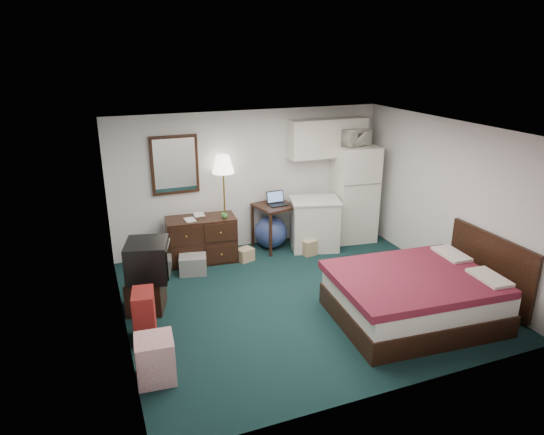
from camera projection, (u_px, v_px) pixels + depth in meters
name	position (u px, v px, depth m)	size (l,w,h in m)	color
floor	(300.00, 297.00, 7.22)	(5.00, 4.50, 0.01)	black
ceiling	(304.00, 129.00, 6.39)	(5.00, 4.50, 0.01)	silver
walls	(302.00, 219.00, 6.80)	(5.01, 4.51, 2.50)	silver
mirror	(175.00, 165.00, 8.16)	(0.80, 0.06, 1.00)	white
upper_cabinets	(327.00, 138.00, 8.89)	(1.50, 0.35, 0.70)	silver
headboard	(490.00, 268.00, 6.92)	(0.06, 1.56, 1.00)	black
dresser	(202.00, 240.00, 8.33)	(1.17, 0.53, 0.80)	black
floor_lamp	(224.00, 205.00, 8.53)	(0.39, 0.39, 1.78)	gold
desk	(275.00, 226.00, 8.90)	(0.65, 0.65, 0.83)	black
exercise_ball	(271.00, 232.00, 8.93)	(0.60, 0.60, 0.60)	navy
kitchen_counter	(315.00, 225.00, 8.86)	(0.83, 0.63, 0.91)	silver
fridge	(354.00, 193.00, 9.19)	(0.75, 0.75, 1.82)	silver
bed	(414.00, 297.00, 6.55)	(2.08, 1.62, 0.67)	#511122
tv_stand	(146.00, 293.00, 6.83)	(0.49, 0.53, 0.49)	black
suitcase	(145.00, 316.00, 6.08)	(0.26, 0.41, 0.67)	maroon
retail_box	(155.00, 359.00, 5.37)	(0.42, 0.42, 0.52)	silver
file_bin	(193.00, 265.00, 7.95)	(0.44, 0.33, 0.31)	gray
cardboard_box_a	(245.00, 255.00, 8.43)	(0.26, 0.22, 0.22)	#977D5A
cardboard_box_b	(308.00, 247.00, 8.69)	(0.23, 0.28, 0.28)	#977D5A
laptop	(278.00, 199.00, 8.70)	(0.33, 0.27, 0.23)	black
crt_tv	(148.00, 260.00, 6.67)	(0.58, 0.62, 0.53)	black
microwave	(355.00, 136.00, 8.85)	(0.52, 0.29, 0.36)	silver
book_a	(185.00, 215.00, 8.00)	(0.17, 0.02, 0.23)	#977D5A
book_b	(193.00, 209.00, 8.24)	(0.18, 0.02, 0.24)	#977D5A
mug	(224.00, 215.00, 8.17)	(0.11, 0.09, 0.11)	#519A44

